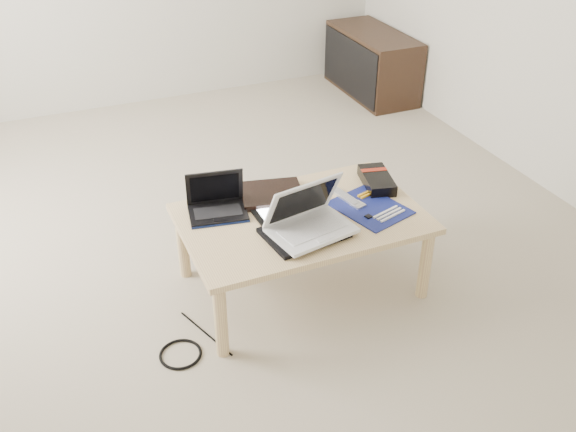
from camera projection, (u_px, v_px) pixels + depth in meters
name	position (u px, v px, depth m)	size (l,w,h in m)	color
ground	(217.00, 228.00, 3.58)	(4.00, 4.00, 0.00)	#B2A391
coffee_table	(302.00, 225.00, 2.97)	(1.10, 0.70, 0.40)	#D9C183
media_cabinet	(371.00, 63.00, 5.16)	(0.41, 0.90, 0.50)	#342415
book	(272.00, 194.00, 3.08)	(0.34, 0.30, 0.03)	black
netbook	(217.00, 205.00, 2.95)	(0.29, 0.23, 0.19)	black
tablet	(283.00, 214.00, 2.94)	(0.25, 0.19, 0.01)	black
remote	(345.00, 197.00, 3.06)	(0.09, 0.21, 0.02)	silver
neoprene_sleeve	(304.00, 233.00, 2.81)	(0.34, 0.25, 0.02)	black
white_laptop	(309.00, 220.00, 2.79)	(0.39, 0.31, 0.24)	silver
motherboard	(370.00, 208.00, 2.99)	(0.35, 0.40, 0.02)	#0C1652
gpu_box	(377.00, 180.00, 3.17)	(0.19, 0.28, 0.06)	black
cable_coil	(277.00, 220.00, 2.90)	(0.11, 0.11, 0.01)	black
floor_cable_coil	(181.00, 354.00, 2.74)	(0.18, 0.18, 0.01)	black
floor_cable_trail	(206.00, 333.00, 2.86)	(0.01, 0.01, 0.37)	black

